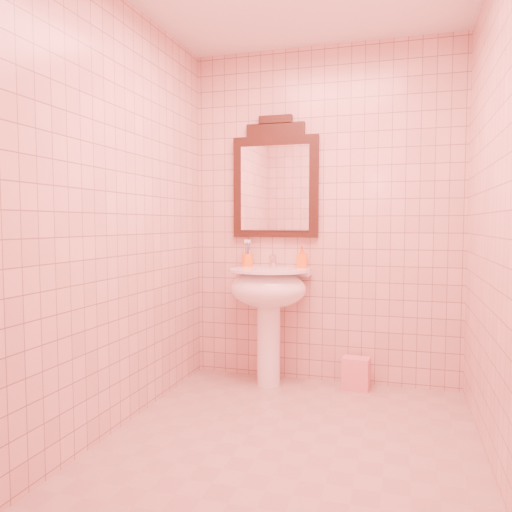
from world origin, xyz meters
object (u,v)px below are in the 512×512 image
(mirror, at_px, (275,181))
(towel, at_px, (356,374))
(pedestal_sink, at_px, (268,296))
(toothbrush_cup, at_px, (247,260))
(soap_dispenser, at_px, (302,257))

(mirror, xyz_separation_m, towel, (0.63, -0.11, -1.40))
(pedestal_sink, relative_size, towel, 3.73)
(mirror, distance_m, towel, 1.54)
(pedestal_sink, distance_m, mirror, 0.88)
(pedestal_sink, xyz_separation_m, mirror, (0.00, 0.20, 0.85))
(toothbrush_cup, bearing_deg, mirror, 13.96)
(toothbrush_cup, xyz_separation_m, soap_dispenser, (0.42, 0.01, 0.03))
(pedestal_sink, height_order, soap_dispenser, soap_dispenser)
(pedestal_sink, bearing_deg, towel, 7.90)
(mirror, relative_size, toothbrush_cup, 4.99)
(towel, bearing_deg, pedestal_sink, -172.10)
(pedestal_sink, bearing_deg, soap_dispenser, 35.47)
(mirror, bearing_deg, toothbrush_cup, -166.04)
(pedestal_sink, relative_size, toothbrush_cup, 4.71)
(soap_dispenser, bearing_deg, toothbrush_cup, 173.61)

